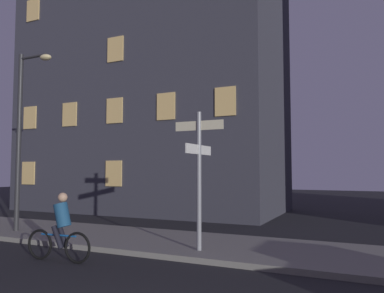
{
  "coord_description": "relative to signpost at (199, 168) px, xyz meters",
  "views": [
    {
      "loc": [
        3.25,
        -3.08,
        2.13
      ],
      "look_at": [
        -0.89,
        5.78,
        2.77
      ],
      "focal_mm": 34.77,
      "sensor_mm": 36.0,
      "label": 1
    }
  ],
  "objects": [
    {
      "name": "sidewalk_kerb",
      "position": [
        0.59,
        0.9,
        -2.12
      ],
      "size": [
        40.0,
        3.32,
        0.14
      ],
      "primitive_type": "cube",
      "color": "gray",
      "rests_on": "ground_plane"
    },
    {
      "name": "signpost",
      "position": [
        0.0,
        0.0,
        0.0
      ],
      "size": [
        1.33,
        1.53,
        3.49
      ],
      "color": "gray",
      "rests_on": "sidewalk_kerb"
    },
    {
      "name": "street_lamp",
      "position": [
        -6.58,
        0.22,
        1.46
      ],
      "size": [
        1.44,
        0.28,
        5.97
      ],
      "color": "#2D2D30",
      "rests_on": "sidewalk_kerb"
    },
    {
      "name": "cyclist",
      "position": [
        -2.72,
        -1.93,
        -1.45
      ],
      "size": [
        1.82,
        0.35,
        1.61
      ],
      "color": "black",
      "rests_on": "ground_plane"
    },
    {
      "name": "building_left_block",
      "position": [
        -6.86,
        9.11,
        8.2
      ],
      "size": [
        13.89,
        7.04,
        20.78
      ],
      "color": "#383842",
      "rests_on": "ground_plane"
    }
  ]
}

